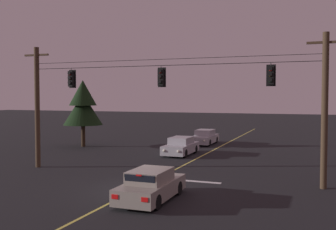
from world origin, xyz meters
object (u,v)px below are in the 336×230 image
(car_oncoming_trailing, at_px, (205,137))
(tree_verge_near, at_px, (83,105))
(traffic_light_left_inner, at_px, (161,77))
(car_oncoming_lead, at_px, (181,146))
(car_waiting_near_lane, at_px, (151,186))
(traffic_light_leftmost, at_px, (71,79))
(traffic_light_centre, at_px, (271,75))

(car_oncoming_trailing, bearing_deg, tree_verge_near, -149.99)
(traffic_light_left_inner, relative_size, car_oncoming_lead, 0.28)
(car_oncoming_trailing, bearing_deg, car_oncoming_lead, -89.37)
(car_oncoming_trailing, bearing_deg, car_waiting_near_lane, -81.03)
(car_oncoming_trailing, height_order, tree_verge_near, tree_verge_near)
(car_oncoming_lead, relative_size, car_oncoming_trailing, 1.00)
(traffic_light_leftmost, distance_m, car_oncoming_trailing, 17.19)
(car_oncoming_lead, distance_m, car_oncoming_trailing, 7.39)
(traffic_light_centre, height_order, car_oncoming_trailing, traffic_light_centre)
(traffic_light_leftmost, distance_m, car_oncoming_lead, 10.77)
(traffic_light_centre, relative_size, car_oncoming_trailing, 0.28)
(traffic_light_centre, bearing_deg, car_oncoming_lead, 132.39)
(traffic_light_left_inner, bearing_deg, car_waiting_near_lane, -73.20)
(traffic_light_centre, distance_m, car_oncoming_trailing, 18.42)
(traffic_light_leftmost, height_order, car_oncoming_trailing, traffic_light_leftmost)
(car_waiting_near_lane, xyz_separation_m, car_oncoming_lead, (-3.23, 13.57, -0.00))
(traffic_light_left_inner, relative_size, traffic_light_centre, 1.00)
(traffic_light_leftmost, height_order, tree_verge_near, traffic_light_leftmost)
(car_oncoming_lead, distance_m, tree_verge_near, 10.59)
(traffic_light_centre, xyz_separation_m, car_waiting_near_lane, (-4.54, -5.07, -5.03))
(traffic_light_left_inner, relative_size, car_oncoming_trailing, 0.28)
(tree_verge_near, bearing_deg, car_waiting_near_lane, -49.14)
(traffic_light_left_inner, bearing_deg, traffic_light_centre, 0.00)
(traffic_light_centre, height_order, car_oncoming_lead, traffic_light_centre)
(car_waiting_near_lane, height_order, car_oncoming_lead, same)
(tree_verge_near, bearing_deg, car_oncoming_trailing, 30.01)
(traffic_light_left_inner, height_order, car_oncoming_trailing, traffic_light_left_inner)
(car_oncoming_lead, height_order, car_oncoming_trailing, same)
(car_waiting_near_lane, height_order, car_oncoming_trailing, same)
(traffic_light_left_inner, distance_m, traffic_light_centre, 6.07)
(traffic_light_leftmost, bearing_deg, car_waiting_near_lane, -33.99)
(traffic_light_leftmost, xyz_separation_m, car_oncoming_trailing, (4.21, 15.89, -5.03))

